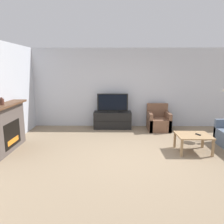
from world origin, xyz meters
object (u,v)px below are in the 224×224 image
(fireplace, at_px, (6,127))
(remote, at_px, (198,134))
(mantel_vase_centre_left, at_px, (2,101))
(armchair, at_px, (158,122))
(coffee_table, at_px, (193,137))
(tv_stand, at_px, (113,120))
(tv, at_px, (113,103))

(fireplace, distance_m, remote, 4.70)
(mantel_vase_centre_left, distance_m, armchair, 4.70)
(mantel_vase_centre_left, xyz_separation_m, coffee_table, (4.57, 0.09, -0.88))
(tv_stand, relative_size, coffee_table, 1.58)
(fireplace, bearing_deg, tv_stand, 39.30)
(fireplace, bearing_deg, armchair, 25.17)
(mantel_vase_centre_left, xyz_separation_m, armchair, (4.11, 2.06, -0.98))
(remote, bearing_deg, coffee_table, 147.92)
(armchair, height_order, coffee_table, armchair)
(fireplace, relative_size, tv, 1.55)
(tv_stand, distance_m, remote, 3.02)
(armchair, bearing_deg, tv_stand, 173.06)
(tv, height_order, remote, tv)
(armchair, bearing_deg, fireplace, -154.83)
(armchair, bearing_deg, remote, -73.93)
(mantel_vase_centre_left, distance_m, remote, 4.75)
(tv_stand, xyz_separation_m, tv, (0.00, -0.00, 0.58))
(fireplace, xyz_separation_m, tv, (2.60, 2.12, 0.26))
(mantel_vase_centre_left, xyz_separation_m, remote, (4.68, 0.08, -0.81))
(tv, relative_size, armchair, 1.21)
(tv_stand, height_order, coffee_table, tv_stand)
(tv_stand, distance_m, armchair, 1.54)
(tv_stand, bearing_deg, armchair, -6.94)
(tv_stand, height_order, remote, tv_stand)
(armchair, distance_m, coffee_table, 2.02)
(tv, distance_m, armchair, 1.65)
(mantel_vase_centre_left, height_order, remote, mantel_vase_centre_left)
(tv, bearing_deg, mantel_vase_centre_left, -138.99)
(armchair, bearing_deg, coffee_table, -76.77)
(tv_stand, bearing_deg, fireplace, -140.70)
(armchair, xyz_separation_m, remote, (0.57, -1.98, 0.17))
(fireplace, xyz_separation_m, mantel_vase_centre_left, (0.02, -0.12, 0.66))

